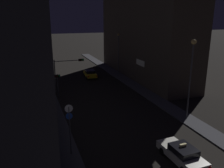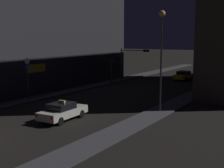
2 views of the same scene
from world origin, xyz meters
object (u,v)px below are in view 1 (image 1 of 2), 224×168
at_px(taxi, 182,154).
at_px(street_lamp_far_block, 118,50).
at_px(far_car, 90,74).
at_px(street_lamp_near_block, 192,65).
at_px(traffic_light_overhead, 67,68).
at_px(sign_pole_left, 70,125).
at_px(traffic_light_left_kerb, 58,81).

relative_size(taxi, street_lamp_far_block, 0.58).
xyz_separation_m(far_car, street_lamp_near_block, (5.46, -21.55, 5.37)).
bearing_deg(taxi, traffic_light_overhead, 104.06).
bearing_deg(street_lamp_far_block, taxi, -101.22).
bearing_deg(sign_pole_left, street_lamp_far_block, 60.54).
bearing_deg(traffic_light_left_kerb, street_lamp_far_block, 36.47).
relative_size(taxi, far_car, 0.99).
bearing_deg(traffic_light_left_kerb, far_car, 53.76).
bearing_deg(traffic_light_left_kerb, traffic_light_overhead, 57.02).
xyz_separation_m(sign_pole_left, street_lamp_far_block, (13.52, 23.94, 2.13)).
distance_m(traffic_light_left_kerb, sign_pole_left, 14.65).
relative_size(sign_pole_left, street_lamp_near_block, 0.50).
relative_size(traffic_light_overhead, street_lamp_far_block, 0.63).
relative_size(taxi, street_lamp_near_block, 0.52).
relative_size(far_car, traffic_light_overhead, 0.92).
height_order(far_car, traffic_light_overhead, traffic_light_overhead).
bearing_deg(traffic_light_overhead, far_car, 52.55).
height_order(taxi, traffic_light_overhead, traffic_light_overhead).
distance_m(taxi, street_lamp_near_block, 10.16).
height_order(far_car, traffic_light_left_kerb, traffic_light_left_kerb).
height_order(far_car, street_lamp_near_block, street_lamp_near_block).
bearing_deg(street_lamp_near_block, traffic_light_overhead, 126.55).
bearing_deg(taxi, street_lamp_near_block, 50.52).
bearing_deg(sign_pole_left, traffic_light_left_kerb, 86.40).
xyz_separation_m(taxi, sign_pole_left, (-8.00, 3.90, 2.04)).
height_order(traffic_light_overhead, street_lamp_near_block, street_lamp_near_block).
xyz_separation_m(traffic_light_left_kerb, street_lamp_near_block, (12.57, -11.86, 3.62)).
bearing_deg(far_car, street_lamp_near_block, -75.79).
height_order(traffic_light_left_kerb, street_lamp_near_block, street_lamp_near_block).
height_order(taxi, traffic_light_left_kerb, traffic_light_left_kerb).
height_order(taxi, street_lamp_far_block, street_lamp_far_block).
xyz_separation_m(traffic_light_overhead, street_lamp_far_block, (10.84, 6.60, 1.29)).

